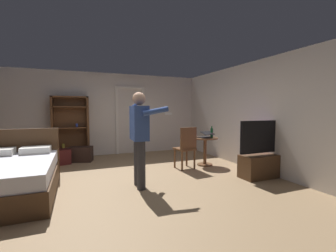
{
  "coord_description": "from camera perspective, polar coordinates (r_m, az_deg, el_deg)",
  "views": [
    {
      "loc": [
        -0.93,
        -4.16,
        1.39
      ],
      "look_at": [
        0.85,
        0.19,
        1.05
      ],
      "focal_mm": 24.09,
      "sensor_mm": 36.0,
      "label": 1
    }
  ],
  "objects": [
    {
      "name": "bottle_on_table",
      "position": [
        5.71,
        11.0,
        -1.68
      ],
      "size": [
        0.06,
        0.06,
        0.29
      ],
      "color": "#155426",
      "rests_on": "side_table"
    },
    {
      "name": "bookshelf",
      "position": [
        6.98,
        -23.43,
        0.23
      ],
      "size": [
        0.98,
        0.32,
        1.77
      ],
      "color": "brown",
      "rests_on": "ground_plane"
    },
    {
      "name": "suitcase_dark",
      "position": [
        6.54,
        -21.26,
        -6.65
      ],
      "size": [
        0.67,
        0.5,
        0.4
      ],
      "primitive_type": "cube",
      "rotation": [
        0.0,
        0.0,
        -0.3
      ],
      "color": "black",
      "rests_on": "ground_plane"
    },
    {
      "name": "ground_plane",
      "position": [
        4.49,
        -9.4,
        -14.0
      ],
      "size": [
        6.52,
        6.52,
        0.0
      ],
      "primitive_type": "plane",
      "color": "#997A56"
    },
    {
      "name": "wooden_chair",
      "position": [
        5.3,
        4.64,
        -5.1
      ],
      "size": [
        0.46,
        0.46,
        0.99
      ],
      "color": "brown",
      "rests_on": "ground_plane"
    },
    {
      "name": "side_table",
      "position": [
        5.75,
        9.34,
        -5.15
      ],
      "size": [
        0.63,
        0.63,
        0.7
      ],
      "color": "brown",
      "rests_on": "ground_plane"
    },
    {
      "name": "laptop",
      "position": [
        5.66,
        9.41,
        -2.42
      ],
      "size": [
        0.38,
        0.38,
        0.16
      ],
      "color": "black",
      "rests_on": "side_table"
    },
    {
      "name": "person_blue_shirt",
      "position": [
        4.04,
        -7.17,
        -1.54
      ],
      "size": [
        0.64,
        0.63,
        1.7
      ],
      "color": "#333338",
      "rests_on": "ground_plane"
    },
    {
      "name": "wall_back",
      "position": [
        7.25,
        -14.86,
        2.91
      ],
      "size": [
        6.01,
        0.12,
        2.51
      ],
      "primitive_type": "cube",
      "color": "silver",
      "rests_on": "ground_plane"
    },
    {
      "name": "suitcase_small",
      "position": [
        6.4,
        -26.3,
        -7.14
      ],
      "size": [
        0.68,
        0.51,
        0.38
      ],
      "primitive_type": "cube",
      "rotation": [
        0.0,
        0.0,
        0.28
      ],
      "color": "#4C1919",
      "rests_on": "ground_plane"
    },
    {
      "name": "tv_flatscreen",
      "position": [
        5.07,
        22.65,
        -8.0
      ],
      "size": [
        1.13,
        0.4,
        1.18
      ],
      "color": "#4C331E",
      "rests_on": "ground_plane"
    },
    {
      "name": "doorway_frame",
      "position": [
        7.29,
        -9.53,
        2.72
      ],
      "size": [
        0.93,
        0.08,
        2.13
      ],
      "color": "white",
      "rests_on": "ground_plane"
    },
    {
      "name": "bed",
      "position": [
        4.5,
        -35.29,
        -10.64
      ],
      "size": [
        1.36,
        2.02,
        1.02
      ],
      "color": "#4C331E",
      "rests_on": "ground_plane"
    },
    {
      "name": "wall_right",
      "position": [
        5.69,
        20.74,
        2.48
      ],
      "size": [
        0.12,
        6.16,
        2.51
      ],
      "primitive_type": "cube",
      "color": "silver",
      "rests_on": "ground_plane"
    }
  ]
}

